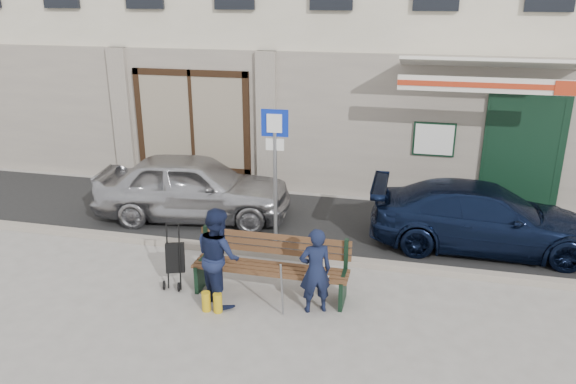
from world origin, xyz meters
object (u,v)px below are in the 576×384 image
(woman, at_px, (218,256))
(stroller, at_px, (175,259))
(bench, at_px, (268,267))
(car_silver, at_px, (194,187))
(man, at_px, (315,271))
(parking_sign, at_px, (275,158))
(car_navy, at_px, (484,217))

(woman, distance_m, stroller, 0.96)
(bench, relative_size, stroller, 2.38)
(car_silver, bearing_deg, man, -141.74)
(parking_sign, bearing_deg, car_navy, 10.45)
(car_navy, distance_m, man, 3.82)
(car_navy, distance_m, stroller, 5.50)
(parking_sign, height_order, bench, parking_sign)
(man, bearing_deg, bench, -44.62)
(car_silver, distance_m, parking_sign, 2.42)
(parking_sign, distance_m, stroller, 2.46)
(car_navy, xyz_separation_m, parking_sign, (-3.67, -0.82, 1.11))
(woman, height_order, stroller, woman)
(car_navy, height_order, bench, car_navy)
(car_silver, height_order, man, car_silver)
(bench, bearing_deg, car_silver, 130.64)
(bench, height_order, man, man)
(car_silver, height_order, bench, car_silver)
(car_navy, xyz_separation_m, man, (-2.56, -2.83, 0.06))
(parking_sign, height_order, woman, parking_sign)
(bench, height_order, woman, woman)
(car_navy, distance_m, woman, 4.95)
(car_navy, xyz_separation_m, stroller, (-4.86, -2.57, -0.14))
(woman, bearing_deg, car_navy, -100.02)
(bench, xyz_separation_m, woman, (-0.65, -0.36, 0.29))
(man, bearing_deg, car_navy, -156.09)
(parking_sign, distance_m, bench, 2.13)
(woman, bearing_deg, bench, -107.08)
(car_silver, bearing_deg, stroller, -171.66)
(car_silver, height_order, parking_sign, parking_sign)
(man, bearing_deg, car_silver, -67.82)
(car_silver, distance_m, stroller, 2.84)
(car_navy, xyz_separation_m, bench, (-3.36, -2.53, -0.13))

